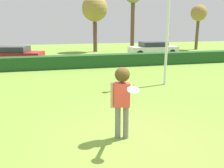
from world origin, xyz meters
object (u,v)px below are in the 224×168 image
(parked_car_white, at_px, (153,48))
(person, at_px, (122,93))
(lamppost, at_px, (168,18))
(willow_tree, at_px, (199,14))
(birch_tree, at_px, (133,0))
(frisbee, at_px, (133,90))
(parked_car_red, at_px, (12,54))
(bare_elm_tree, at_px, (95,9))

(parked_car_white, bearing_deg, person, -115.99)
(lamppost, xyz_separation_m, willow_tree, (10.61, 13.95, 0.75))
(lamppost, distance_m, birch_tree, 12.16)
(person, xyz_separation_m, frisbee, (0.03, -0.70, 0.27))
(parked_car_red, height_order, birch_tree, birch_tree)
(willow_tree, height_order, bare_elm_tree, bare_elm_tree)
(frisbee, height_order, parked_car_white, frisbee)
(lamppost, bearing_deg, person, -126.11)
(parked_car_red, height_order, parked_car_white, same)
(parked_car_white, bearing_deg, willow_tree, 30.59)
(person, distance_m, parked_car_white, 16.28)
(lamppost, xyz_separation_m, parked_car_white, (3.63, 9.82, -2.35))
(willow_tree, relative_size, birch_tree, 0.79)
(person, xyz_separation_m, bare_elm_tree, (2.77, 19.23, 3.02))
(parked_car_red, relative_size, willow_tree, 0.93)
(parked_car_white, height_order, willow_tree, willow_tree)
(parked_car_red, distance_m, birch_tree, 11.59)
(bare_elm_tree, bearing_deg, parked_car_white, -46.57)
(bare_elm_tree, distance_m, birch_tree, 4.11)
(person, height_order, parked_car_white, person)
(parked_car_white, xyz_separation_m, bare_elm_tree, (-4.36, 4.61, 3.50))
(bare_elm_tree, bearing_deg, parked_car_red, -138.42)
(frisbee, bearing_deg, birch_tree, 71.42)
(willow_tree, bearing_deg, parked_car_white, -149.41)
(lamppost, height_order, bare_elm_tree, bare_elm_tree)
(parked_car_white, xyz_separation_m, birch_tree, (-1.28, 1.97, 4.20))
(willow_tree, distance_m, bare_elm_tree, 11.36)
(parked_car_white, relative_size, bare_elm_tree, 0.77)
(frisbee, distance_m, bare_elm_tree, 20.31)
(person, relative_size, parked_car_red, 0.40)
(lamppost, relative_size, parked_car_white, 1.28)
(parked_car_white, bearing_deg, lamppost, -110.27)
(frisbee, distance_m, willow_tree, 24.13)
(frisbee, distance_m, parked_car_red, 14.34)
(parked_car_white, bearing_deg, frisbee, -114.84)
(birch_tree, bearing_deg, parked_car_white, -56.91)
(person, height_order, lamppost, lamppost)
(parked_car_red, xyz_separation_m, willow_tree, (18.43, 5.81, 3.10))
(person, height_order, willow_tree, willow_tree)
(person, xyz_separation_m, lamppost, (3.50, 4.80, 1.87))
(parked_car_red, bearing_deg, frisbee, -72.29)
(parked_car_white, distance_m, birch_tree, 4.81)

